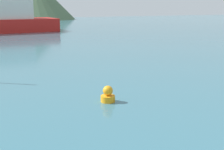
# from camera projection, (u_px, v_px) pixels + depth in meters

# --- Properties ---
(buoy_marker) EXTENTS (0.75, 0.75, 0.87)m
(buoy_marker) POSITION_uv_depth(u_px,v_px,m) (108.00, 95.00, 16.26)
(buoy_marker) COLOR orange
(buoy_marker) RESTS_ON ground_plane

